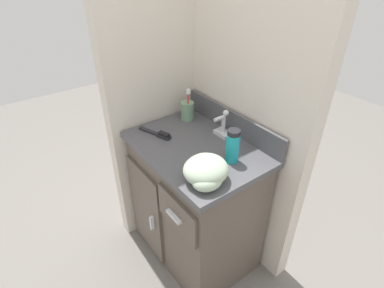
{
  "coord_description": "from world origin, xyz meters",
  "views": [
    {
      "loc": [
        0.97,
        -0.74,
        1.57
      ],
      "look_at": [
        0.0,
        -0.02,
        0.79
      ],
      "focal_mm": 28.0,
      "sensor_mm": 36.0,
      "label": 1
    }
  ],
  "objects_px": {
    "toothbrush_cup": "(187,110)",
    "hand_towel": "(206,172)",
    "hairbrush": "(159,134)",
    "shaving_cream_can": "(233,146)"
  },
  "relations": [
    {
      "from": "hairbrush",
      "to": "shaving_cream_can",
      "type": "bearing_deg",
      "value": 2.7
    },
    {
      "from": "hand_towel",
      "to": "toothbrush_cup",
      "type": "bearing_deg",
      "value": 152.27
    },
    {
      "from": "toothbrush_cup",
      "to": "hairbrush",
      "type": "height_order",
      "value": "toothbrush_cup"
    },
    {
      "from": "shaving_cream_can",
      "to": "hairbrush",
      "type": "xyz_separation_m",
      "value": [
        -0.38,
        -0.15,
        -0.07
      ]
    },
    {
      "from": "hairbrush",
      "to": "hand_towel",
      "type": "distance_m",
      "value": 0.43
    },
    {
      "from": "hairbrush",
      "to": "hand_towel",
      "type": "xyz_separation_m",
      "value": [
        0.43,
        -0.03,
        0.04
      ]
    },
    {
      "from": "shaving_cream_can",
      "to": "hand_towel",
      "type": "distance_m",
      "value": 0.19
    },
    {
      "from": "hairbrush",
      "to": "hand_towel",
      "type": "bearing_deg",
      "value": -23.21
    },
    {
      "from": "toothbrush_cup",
      "to": "hand_towel",
      "type": "bearing_deg",
      "value": -27.73
    },
    {
      "from": "shaving_cream_can",
      "to": "hand_towel",
      "type": "relative_size",
      "value": 0.84
    }
  ]
}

